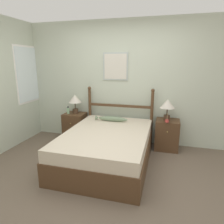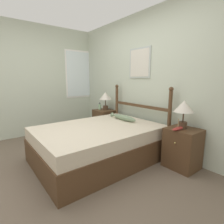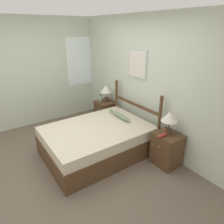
{
  "view_description": "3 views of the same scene",
  "coord_description": "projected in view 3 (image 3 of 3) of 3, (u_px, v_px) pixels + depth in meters",
  "views": [
    {
      "loc": [
        0.87,
        -2.43,
        1.72
      ],
      "look_at": [
        -0.07,
        1.06,
        0.8
      ],
      "focal_mm": 32.0,
      "sensor_mm": 36.0,
      "label": 1
    },
    {
      "loc": [
        2.23,
        -0.87,
        1.32
      ],
      "look_at": [
        -0.13,
        0.98,
        0.75
      ],
      "focal_mm": 28.0,
      "sensor_mm": 36.0,
      "label": 2
    },
    {
      "loc": [
        2.84,
        -1.04,
        2.29
      ],
      "look_at": [
        -0.12,
        1.03,
        0.75
      ],
      "focal_mm": 32.0,
      "sensor_mm": 36.0,
      "label": 3
    }
  ],
  "objects": [
    {
      "name": "ground_plane",
      "position": [
        69.0,
        165.0,
        3.59
      ],
      "size": [
        16.0,
        16.0,
        0.0
      ],
      "primitive_type": "plane",
      "color": "brown"
    },
    {
      "name": "wall_back",
      "position": [
        144.0,
        82.0,
        4.0
      ],
      "size": [
        6.4,
        0.08,
        2.55
      ],
      "color": "beige",
      "rests_on": "ground_plane"
    },
    {
      "name": "wall_left",
      "position": [
        29.0,
        74.0,
        4.71
      ],
      "size": [
        0.08,
        6.4,
        2.55
      ],
      "color": "beige",
      "rests_on": "ground_plane"
    },
    {
      "name": "bed",
      "position": [
        97.0,
        140.0,
        3.85
      ],
      "size": [
        1.41,
        1.95,
        0.56
      ],
      "color": "#4C331E",
      "rests_on": "ground_plane"
    },
    {
      "name": "headboard",
      "position": [
        135.0,
        111.0,
        4.2
      ],
      "size": [
        1.42,
        0.07,
        1.2
      ],
      "color": "#4C331E",
      "rests_on": "ground_plane"
    },
    {
      "name": "nightstand_left",
      "position": [
        105.0,
        113.0,
        5.04
      ],
      "size": [
        0.45,
        0.43,
        0.6
      ],
      "color": "#4C331E",
      "rests_on": "ground_plane"
    },
    {
      "name": "nightstand_right",
      "position": [
        167.0,
        149.0,
        3.53
      ],
      "size": [
        0.45,
        0.43,
        0.6
      ],
      "color": "#4C331E",
      "rests_on": "ground_plane"
    },
    {
      "name": "table_lamp_left",
      "position": [
        106.0,
        90.0,
        4.8
      ],
      "size": [
        0.28,
        0.28,
        0.41
      ],
      "color": "#422D1E",
      "rests_on": "nightstand_left"
    },
    {
      "name": "table_lamp_right",
      "position": [
        170.0,
        118.0,
        3.32
      ],
      "size": [
        0.28,
        0.28,
        0.41
      ],
      "color": "#422D1E",
      "rests_on": "nightstand_right"
    },
    {
      "name": "bottle",
      "position": [
        101.0,
        98.0,
        4.96
      ],
      "size": [
        0.06,
        0.06,
        0.17
      ],
      "color": "#99C699",
      "rests_on": "nightstand_left"
    },
    {
      "name": "model_boat",
      "position": [
        163.0,
        135.0,
        3.35
      ],
      "size": [
        0.08,
        0.26,
        0.17
      ],
      "color": "maroon",
      "rests_on": "nightstand_right"
    },
    {
      "name": "fish_pillow",
      "position": [
        120.0,
        116.0,
        4.11
      ],
      "size": [
        0.65,
        0.1,
        0.1
      ],
      "color": "gray",
      "rests_on": "bed"
    }
  ]
}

